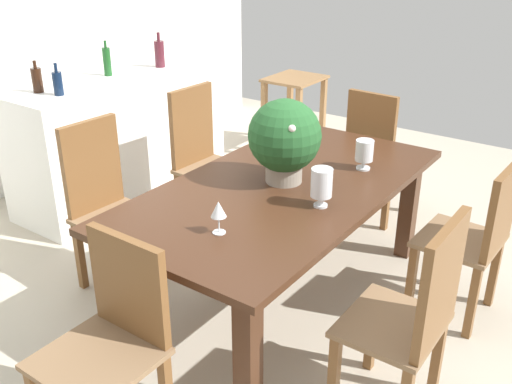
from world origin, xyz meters
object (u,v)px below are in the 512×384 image
(chair_far_left, at_px, (104,198))
(chair_head_end, at_px, (113,334))
(wine_bottle_dark, at_px, (159,53))
(wine_glass, at_px, (218,210))
(kitchen_counter, at_px, (123,136))
(side_table, at_px, (294,98))
(dining_table, at_px, (282,201))
(crystal_vase_center_near, at_px, (364,152))
(chair_foot_end, at_px, (375,151))
(wine_bottle_clear, at_px, (58,83))
(wine_bottle_green, at_px, (107,61))
(chair_near_left, at_px, (415,313))
(chair_near_right, at_px, (478,234))
(wine_bottle_tall, at_px, (37,80))
(flower_centerpiece, at_px, (285,138))
(crystal_vase_left, at_px, (322,184))
(chair_far_right, at_px, (203,153))

(chair_far_left, xyz_separation_m, chair_head_end, (-0.82, -0.98, -0.04))
(chair_far_left, height_order, wine_bottle_dark, wine_bottle_dark)
(chair_far_left, height_order, wine_glass, chair_far_left)
(kitchen_counter, distance_m, side_table, 1.82)
(dining_table, height_order, side_table, dining_table)
(crystal_vase_center_near, relative_size, wine_glass, 1.10)
(crystal_vase_center_near, bearing_deg, wine_glass, 169.76)
(wine_bottle_dark, distance_m, side_table, 1.50)
(side_table, bearing_deg, chair_foot_end, -126.79)
(wine_bottle_clear, xyz_separation_m, wine_bottle_green, (0.60, 0.17, 0.03))
(crystal_vase_center_near, height_order, wine_bottle_dark, wine_bottle_dark)
(chair_near_left, bearing_deg, wine_glass, -78.60)
(dining_table, height_order, chair_near_right, chair_near_right)
(chair_far_left, bearing_deg, wine_bottle_clear, 68.26)
(kitchen_counter, distance_m, wine_bottle_clear, 0.86)
(wine_glass, bearing_deg, wine_bottle_tall, 75.43)
(chair_foot_end, xyz_separation_m, side_table, (0.99, 1.32, -0.02))
(flower_centerpiece, xyz_separation_m, wine_bottle_dark, (0.94, 1.85, 0.10))
(chair_head_end, xyz_separation_m, kitchen_counter, (1.82, 1.92, -0.03))
(chair_foot_end, relative_size, wine_bottle_dark, 3.57)
(side_table, bearing_deg, wine_bottle_dark, 157.07)
(chair_far_left, bearing_deg, chair_near_right, -61.80)
(chair_far_left, xyz_separation_m, wine_bottle_green, (0.98, 1.00, 0.54))
(crystal_vase_left, xyz_separation_m, kitchen_counter, (0.67, 2.24, -0.38))
(chair_near_right, relative_size, chair_far_right, 0.91)
(chair_far_right, xyz_separation_m, crystal_vase_center_near, (-0.00, -1.26, 0.29))
(wine_glass, xyz_separation_m, wine_bottle_tall, (0.54, 2.07, 0.22))
(chair_far_left, xyz_separation_m, wine_bottle_tall, (0.35, 1.02, 0.51))
(wine_glass, bearing_deg, wine_bottle_green, 60.34)
(side_table, bearing_deg, kitchen_counter, 160.89)
(wine_bottle_tall, distance_m, wine_bottle_dark, 1.10)
(chair_near_right, height_order, wine_bottle_dark, wine_bottle_dark)
(chair_far_right, distance_m, side_table, 1.82)
(wine_glass, bearing_deg, wine_bottle_dark, 49.85)
(chair_head_end, relative_size, wine_glass, 5.71)
(wine_glass, distance_m, wine_bottle_dark, 2.54)
(dining_table, height_order, chair_foot_end, chair_foot_end)
(wine_bottle_tall, height_order, wine_bottle_dark, wine_bottle_dark)
(chair_head_end, xyz_separation_m, chair_foot_end, (2.55, 0.01, 0.03))
(crystal_vase_center_near, xyz_separation_m, wine_bottle_tall, (-0.58, 2.27, 0.22))
(dining_table, height_order, wine_bottle_clear, wine_bottle_clear)
(wine_glass, xyz_separation_m, kitchen_counter, (1.20, 1.99, -0.37))
(chair_foot_end, relative_size, wine_bottle_green, 3.73)
(crystal_vase_left, bearing_deg, chair_foot_end, 12.91)
(chair_foot_end, distance_m, flower_centerpiece, 1.31)
(kitchen_counter, distance_m, wine_bottle_green, 0.61)
(chair_head_end, distance_m, flower_centerpiece, 1.40)
(kitchen_counter, bearing_deg, wine_bottle_tall, 173.17)
(chair_head_end, height_order, flower_centerpiece, flower_centerpiece)
(chair_near_right, height_order, kitchen_counter, kitchen_counter)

